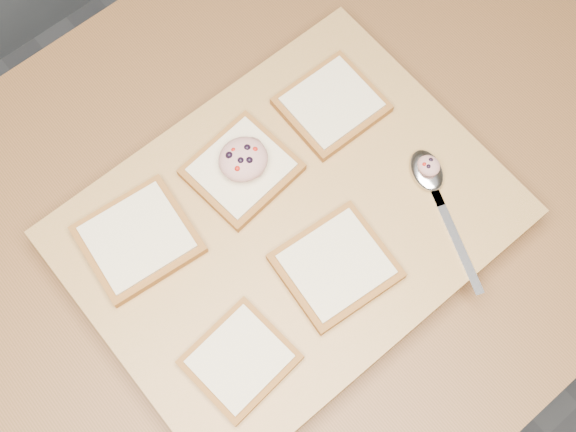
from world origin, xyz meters
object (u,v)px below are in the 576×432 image
at_px(tuna_salad_dollop, 243,159).
at_px(spoon, 431,181).
at_px(cutting_board, 288,227).
at_px(bread_far_center, 242,169).

distance_m(tuna_salad_dollop, spoon, 0.24).
relative_size(cutting_board, bread_far_center, 3.96).
xyz_separation_m(bread_far_center, tuna_salad_dollop, (0.00, 0.00, 0.02)).
height_order(cutting_board, bread_far_center, bread_far_center).
bearing_deg(bread_far_center, cutting_board, -88.48).
bearing_deg(cutting_board, spoon, -23.48).
bearing_deg(spoon, bread_far_center, 136.88).
bearing_deg(cutting_board, tuna_salad_dollop, 88.55).
relative_size(cutting_board, spoon, 2.67).
distance_m(bread_far_center, spoon, 0.24).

